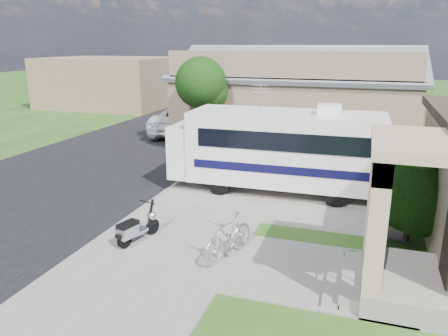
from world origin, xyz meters
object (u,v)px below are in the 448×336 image
(motorhome, at_px, (278,148))
(van, at_px, (220,103))
(bicycle, at_px, (229,239))
(garden_hose, at_px, (352,258))
(pickup_truck, at_px, (189,118))
(shrub, at_px, (414,191))
(scooter, at_px, (136,228))

(motorhome, xyz_separation_m, van, (-7.29, 14.97, -0.65))
(bicycle, distance_m, garden_hose, 3.06)
(motorhome, height_order, van, motorhome)
(motorhome, height_order, pickup_truck, motorhome)
(shrub, bearing_deg, pickup_truck, 134.41)
(motorhome, xyz_separation_m, bicycle, (-0.06, -5.42, -1.07))
(motorhome, xyz_separation_m, garden_hose, (2.86, -4.62, -1.53))
(shrub, relative_size, bicycle, 1.51)
(scooter, bearing_deg, bicycle, 14.44)
(bicycle, relative_size, van, 0.27)
(scooter, xyz_separation_m, pickup_truck, (-4.37, 14.07, 0.45))
(shrub, relative_size, garden_hose, 6.69)
(pickup_truck, relative_size, van, 0.97)
(pickup_truck, bearing_deg, motorhome, 124.73)
(shrub, distance_m, bicycle, 5.11)
(van, bearing_deg, scooter, -86.85)
(pickup_truck, xyz_separation_m, garden_hose, (9.88, -13.29, -0.81))
(pickup_truck, bearing_deg, bicycle, 112.00)
(scooter, relative_size, bicycle, 0.82)
(scooter, relative_size, van, 0.22)
(bicycle, bearing_deg, scooter, -161.41)
(shrub, distance_m, van, 21.23)
(shrub, xyz_separation_m, pickup_truck, (-11.28, 11.51, -0.51))
(bicycle, xyz_separation_m, garden_hose, (2.92, 0.81, -0.45))
(shrub, bearing_deg, scooter, -159.66)
(scooter, height_order, pickup_truck, pickup_truck)
(bicycle, height_order, garden_hose, bicycle)
(shrub, height_order, van, shrub)
(shrub, xyz_separation_m, van, (-11.55, 17.81, -0.44))
(shrub, relative_size, pickup_truck, 0.42)
(motorhome, distance_m, shrub, 5.12)
(bicycle, bearing_deg, garden_hose, 34.65)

